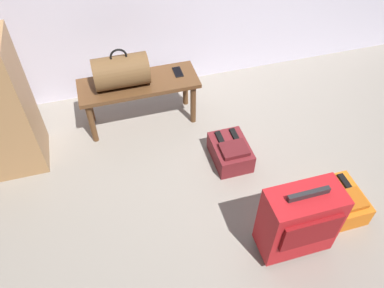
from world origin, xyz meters
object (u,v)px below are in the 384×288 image
Objects in this scene: bench at (139,89)px; duffel_bag_brown at (121,71)px; suitcase_upright_red at (299,221)px; backpack_maroon at (230,152)px; cell_phone at (178,72)px; backpack_orange at (341,201)px.

duffel_bag_brown is at bearing -180.00° from bench.
backpack_maroon is (-0.13, 0.86, -0.22)m from suitcase_upright_red.
suitcase_upright_red is at bearing -81.55° from backpack_maroon.
bench is 6.94× the size of cell_phone.
bench is 1.69m from suitcase_upright_red.
duffel_bag_brown reaches higher than backpack_orange.
duffel_bag_brown is 0.72× the size of suitcase_upright_red.
cell_phone is 0.23× the size of suitcase_upright_red.
backpack_orange is at bearing -48.02° from bench.
duffel_bag_brown reaches higher than cell_phone.
backpack_maroon is at bearing -47.87° from bench.
bench is at bearing 132.13° from backpack_maroon.
backpack_maroon is at bearing -70.42° from cell_phone.
cell_phone is (0.35, 0.04, 0.07)m from bench.
duffel_bag_brown is 1.09m from backpack_maroon.
bench is 0.24m from duffel_bag_brown.
cell_phone reaches higher than backpack_maroon.
suitcase_upright_red is (0.38, -1.56, -0.13)m from cell_phone.
cell_phone is 0.82m from backpack_maroon.
bench is 0.36m from cell_phone.
suitcase_upright_red is at bearing -76.40° from cell_phone.
duffel_bag_brown reaches higher than suitcase_upright_red.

